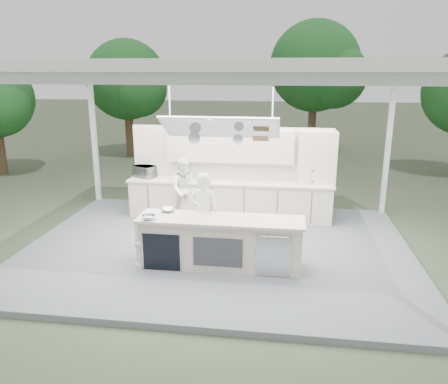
% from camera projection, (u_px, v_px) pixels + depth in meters
% --- Properties ---
extents(ground, '(90.00, 90.00, 0.00)m').
position_uv_depth(ground, '(218.00, 252.00, 9.25)').
color(ground, '#3E4831').
rests_on(ground, ground).
extents(stage_deck, '(8.00, 6.00, 0.12)m').
position_uv_depth(stage_deck, '(218.00, 249.00, 9.24)').
color(stage_deck, '#5D5D62').
rests_on(stage_deck, ground).
extents(tent, '(8.20, 6.20, 3.86)m').
position_uv_depth(tent, '(217.00, 70.00, 8.23)').
color(tent, white).
rests_on(tent, ground).
extents(demo_island, '(3.10, 0.79, 0.95)m').
position_uv_depth(demo_island, '(219.00, 242.00, 8.20)').
color(demo_island, beige).
rests_on(demo_island, stage_deck).
extents(back_counter, '(5.08, 0.72, 0.95)m').
position_uv_depth(back_counter, '(229.00, 199.00, 10.90)').
color(back_counter, beige).
rests_on(back_counter, stage_deck).
extents(back_wall_unit, '(5.05, 0.48, 2.25)m').
position_uv_depth(back_wall_unit, '(248.00, 160.00, 10.78)').
color(back_wall_unit, beige).
rests_on(back_wall_unit, stage_deck).
extents(tree_cluster, '(19.55, 9.40, 5.85)m').
position_uv_depth(tree_cluster, '(251.00, 80.00, 17.69)').
color(tree_cluster, '#4A3525').
rests_on(tree_cluster, ground).
extents(head_chef, '(0.64, 0.44, 1.71)m').
position_uv_depth(head_chef, '(204.00, 215.00, 8.57)').
color(head_chef, white).
rests_on(head_chef, stage_deck).
extents(sous_chef, '(0.87, 0.75, 1.56)m').
position_uv_depth(sous_chef, '(186.00, 190.00, 10.63)').
color(sous_chef, white).
rests_on(sous_chef, stage_deck).
extents(toaster_oven, '(0.64, 0.56, 0.30)m').
position_uv_depth(toaster_oven, '(144.00, 171.00, 11.11)').
color(toaster_oven, silver).
rests_on(toaster_oven, back_counter).
extents(bowl_large, '(0.31, 0.31, 0.07)m').
position_uv_depth(bowl_large, '(168.00, 210.00, 8.45)').
color(bowl_large, '#B4B7BB').
rests_on(bowl_large, demo_island).
extents(bowl_small, '(0.27, 0.27, 0.08)m').
position_uv_depth(bowl_small, '(149.00, 217.00, 8.01)').
color(bowl_small, '#B8BBBF').
rests_on(bowl_small, demo_island).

